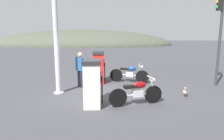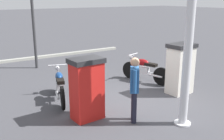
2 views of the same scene
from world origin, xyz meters
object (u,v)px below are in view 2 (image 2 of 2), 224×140
Objects in this scene: wandering_duck at (95,68)px; canopy_support_pole at (188,46)px; motorcycle_near_pump at (145,69)px; fuel_pump_far at (87,89)px; fuel_pump_near at (180,68)px; roadside_traffic_light at (32,1)px; attendant_person at (134,86)px; motorcycle_far_pump at (60,85)px.

canopy_support_pole is at bearing 174.31° from wandering_duck.
fuel_pump_far is at bearing 115.56° from motorcycle_near_pump.
roadside_traffic_light is (5.48, 2.75, 2.00)m from fuel_pump_near.
motorcycle_near_pump is at bearing -45.13° from attendant_person.
motorcycle_far_pump is 3.06m from wandering_duck.
motorcycle_far_pump is at bearing 2.79° from fuel_pump_far.
fuel_pump_far is at bearing 90.00° from fuel_pump_near.
canopy_support_pole is (-0.78, -0.88, 0.99)m from attendant_person.
roadside_traffic_light is at bearing 9.67° from canopy_support_pole.
motorcycle_near_pump is 3.24m from motorcycle_far_pump.
motorcycle_far_pump reaches higher than motorcycle_near_pump.
motorcycle_near_pump is at bearing -90.31° from motorcycle_far_pump.
fuel_pump_far is 3.52m from motorcycle_near_pump.
motorcycle_near_pump is 4.51× the size of wandering_duck.
fuel_pump_far is 0.38× the size of roadside_traffic_light.
attendant_person is 4.55m from wandering_duck.
fuel_pump_far is at bearing 147.18° from wandering_duck.
fuel_pump_far is 0.82× the size of motorcycle_far_pump.
motorcycle_far_pump is 2.53m from attendant_person.
fuel_pump_far is at bearing 48.53° from canopy_support_pole.
attendant_person is 3.84× the size of wandering_duck.
wandering_duck is at bearing -49.82° from motorcycle_far_pump.
motorcycle_near_pump is 0.45× the size of roadside_traffic_light.
fuel_pump_near is at bearing -45.06° from canopy_support_pole.
attendant_person is 0.39× the size of roadside_traffic_light.
fuel_pump_near is 0.83× the size of motorcycle_far_pump.
fuel_pump_near is 6.45m from roadside_traffic_light.
wandering_duck is at bearing 24.53° from motorcycle_near_pump.
wandering_duck is at bearing 16.70° from fuel_pump_near.
wandering_duck is at bearing -17.98° from attendant_person.
motorcycle_near_pump is at bearing -155.47° from wandering_duck.
fuel_pump_near reaches higher than fuel_pump_far.
fuel_pump_far is 2.59m from canopy_support_pole.
roadside_traffic_light is (5.48, -0.56, 2.02)m from fuel_pump_far.
attendant_person is at bearing 107.50° from fuel_pump_near.
attendant_person reaches higher than motorcycle_far_pump.
motorcycle_far_pump is at bearing 30.69° from canopy_support_pole.
attendant_person is at bearing -131.38° from fuel_pump_far.
wandering_duck is 0.10× the size of roadside_traffic_light.
fuel_pump_far is 3.73× the size of wandering_duck.
roadside_traffic_light is (1.98, 1.70, 2.61)m from wandering_duck.
wandering_duck is (1.97, -2.33, -0.26)m from motorcycle_far_pump.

